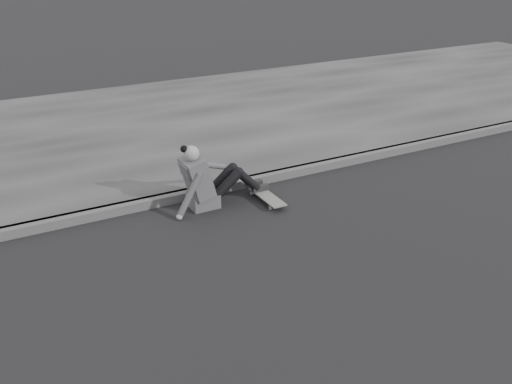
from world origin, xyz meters
The scene contains 5 objects.
ground centered at (0.00, 0.00, 0.00)m, with size 80.00×80.00×0.00m, color black.
curb centered at (0.00, 2.58, 0.06)m, with size 24.00×0.16×0.12m, color #4C4C4C.
sidewalk centered at (0.00, 5.60, 0.06)m, with size 24.00×6.00×0.12m, color #383838.
skateboard centered at (-0.10, 2.01, 0.07)m, with size 0.20×0.78×0.09m.
seated_woman centered at (-0.83, 2.26, 0.36)m, with size 1.38×0.46×0.88m.
Camera 1 is at (-3.48, -3.99, 3.27)m, focal length 40.00 mm.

